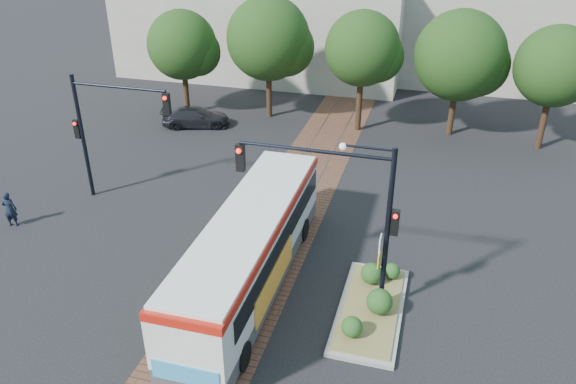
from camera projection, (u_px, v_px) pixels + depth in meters
The scene contains 10 objects.
ground at pixel (250, 273), 21.71m from camera, with size 120.00×120.00×0.00m, color black.
trackbed at pixel (280, 222), 25.10m from camera, with size 3.60×40.00×0.02m.
tree_row at pixel (359, 50), 33.09m from camera, with size 26.40×5.60×7.67m.
warehouses at pixel (362, 25), 44.47m from camera, with size 40.00×13.00×8.00m.
city_bus at pixel (250, 246), 20.33m from camera, with size 2.52×11.33×3.03m.
traffic_island at pixel (372, 302), 19.63m from camera, with size 2.20×5.20×1.13m.
signal_pole_main at pixel (351, 202), 18.14m from camera, with size 5.49×0.46×6.00m.
signal_pole_left at pixel (102, 122), 25.29m from camera, with size 4.99×0.34×6.00m.
officer at pixel (10, 209), 24.45m from camera, with size 0.60×0.39×1.64m, color black.
parked_car at pixel (196, 117), 35.18m from camera, with size 1.70×4.19×1.22m, color black.
Camera 1 is at (6.20, -16.63, 12.96)m, focal length 35.00 mm.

